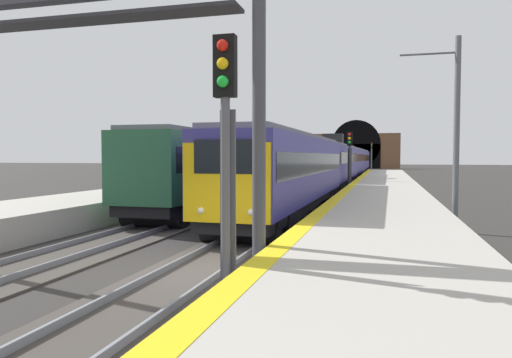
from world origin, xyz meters
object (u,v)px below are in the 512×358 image
object	(u,v)px
train_adjacent_platform	(291,162)
railway_signal_mid	(350,156)
railway_signal_far	(372,154)
overhead_signal_gantry	(84,58)
catenary_mast_far	(455,132)
train_main_approaching	(343,162)
railway_signal_near	(226,149)

from	to	relation	value
train_adjacent_platform	railway_signal_mid	size ratio (longest dim) A/B	12.94
railway_signal_far	overhead_signal_gantry	xyz separation A→B (m)	(-84.88, 3.99, 1.78)
railway_signal_mid	catenary_mast_far	size ratio (longest dim) A/B	0.64
train_adjacent_platform	railway_signal_mid	xyz separation A→B (m)	(-8.99, -6.21, 0.55)
train_adjacent_platform	overhead_signal_gantry	size ratio (longest dim) A/B	7.14
train_main_approaching	train_adjacent_platform	size ratio (longest dim) A/B	1.26
railway_signal_mid	railway_signal_far	xyz separation A→B (m)	(57.45, -0.00, 0.46)
railway_signal_near	catenary_mast_far	bearing A→B (deg)	155.63
railway_signal_near	railway_signal_mid	world-z (taller)	railway_signal_near
overhead_signal_gantry	railway_signal_mid	bearing A→B (deg)	-8.28
train_adjacent_platform	railway_signal_near	size ratio (longest dim) A/B	12.35
railway_signal_mid	catenary_mast_far	xyz separation A→B (m)	(-17.84, -5.15, 0.88)
catenary_mast_far	railway_signal_far	bearing A→B (deg)	3.91
train_main_approaching	railway_signal_far	xyz separation A→B (m)	(42.89, -1.77, 1.12)
train_main_approaching	train_adjacent_platform	world-z (taller)	train_adjacent_platform
catenary_mast_far	train_main_approaching	bearing A→B (deg)	12.05
train_adjacent_platform	overhead_signal_gantry	bearing A→B (deg)	-176.50
train_main_approaching	railway_signal_mid	distance (m)	14.69
railway_signal_near	railway_signal_far	size ratio (longest dim) A/B	0.89
train_main_approaching	railway_signal_mid	size ratio (longest dim) A/B	16.29
train_adjacent_platform	railway_signal_far	xyz separation A→B (m)	(48.46, -6.21, 1.02)
overhead_signal_gantry	train_adjacent_platform	bearing A→B (deg)	3.49
train_adjacent_platform	overhead_signal_gantry	distance (m)	36.59
train_main_approaching	railway_signal_mid	bearing A→B (deg)	7.52
train_adjacent_platform	railway_signal_mid	world-z (taller)	train_adjacent_platform
railway_signal_mid	train_adjacent_platform	bearing A→B (deg)	-145.35
train_adjacent_platform	railway_signal_near	distance (m)	38.70
train_main_approaching	catenary_mast_far	size ratio (longest dim) A/B	10.51
railway_signal_near	overhead_signal_gantry	world-z (taller)	overhead_signal_gantry
railway_signal_near	catenary_mast_far	world-z (taller)	catenary_mast_far
railway_signal_near	railway_signal_far	xyz separation A→B (m)	(86.66, -0.00, 0.34)
train_adjacent_platform	railway_signal_near	bearing A→B (deg)	-170.76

